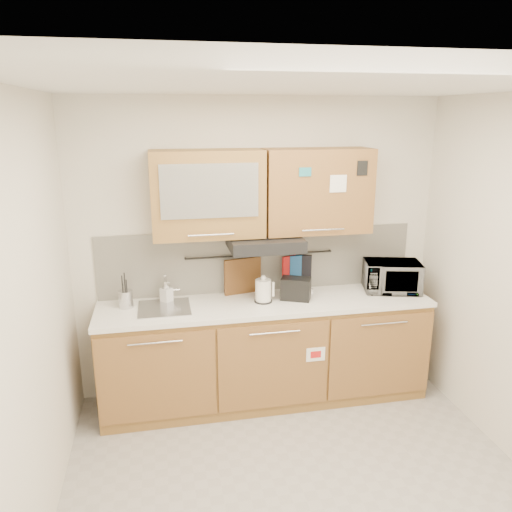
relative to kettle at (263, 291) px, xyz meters
name	(u,v)px	position (x,y,z in m)	size (l,w,h in m)	color
floor	(303,492)	(0.02, -1.20, -1.01)	(3.20, 3.20, 0.00)	#9E9993
ceiling	(316,84)	(0.02, -1.20, 1.59)	(3.20, 3.20, 0.00)	white
wall_back	(259,249)	(0.02, 0.30, 0.29)	(3.20, 3.20, 0.00)	silver
wall_left	(25,335)	(-1.58, -1.20, 0.29)	(3.00, 3.00, 0.00)	silver
base_cabinet	(266,357)	(0.02, 0.00, -0.61)	(2.80, 0.64, 0.88)	olive
countertop	(266,304)	(0.02, -0.01, -0.11)	(2.82, 0.62, 0.04)	white
backsplash	(259,260)	(0.02, 0.29, 0.19)	(2.80, 0.02, 0.56)	silver
upper_cabinets	(263,192)	(0.02, 0.13, 0.82)	(1.82, 0.37, 0.70)	olive
range_hood	(265,243)	(0.02, 0.05, 0.41)	(0.60, 0.46, 0.10)	black
sink	(164,308)	(-0.83, 0.01, -0.09)	(0.42, 0.40, 0.26)	silver
utensil_rail	(260,255)	(0.02, 0.25, 0.25)	(0.02, 0.02, 1.30)	black
utensil_crock	(126,299)	(-1.13, 0.09, -0.02)	(0.12, 0.12, 0.29)	silver
kettle	(263,291)	(0.00, 0.00, 0.00)	(0.17, 0.15, 0.24)	white
toaster	(296,288)	(0.28, 0.00, 0.00)	(0.29, 0.24, 0.19)	black
microwave	(392,276)	(1.18, 0.05, 0.04)	(0.48, 0.33, 0.27)	#999999
soap_bottle	(166,292)	(-0.80, 0.15, 0.00)	(0.08, 0.08, 0.18)	#999999
cutting_board	(243,281)	(-0.14, 0.24, 0.02)	(0.34, 0.02, 0.42)	brown
oven_mitt	(296,267)	(0.35, 0.24, 0.12)	(0.13, 0.03, 0.22)	navy
dark_pouch	(304,267)	(0.42, 0.24, 0.12)	(0.14, 0.04, 0.22)	black
pot_holder	(290,266)	(0.29, 0.24, 0.14)	(0.15, 0.02, 0.18)	red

